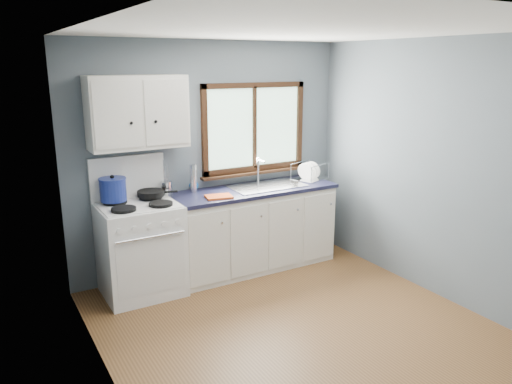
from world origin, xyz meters
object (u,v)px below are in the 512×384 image
sink (267,192)px  dish_rack (309,175)px  skillet (151,193)px  stockpot (113,189)px  utensil_crock (166,188)px  base_cabinets (253,232)px  thermos (193,178)px  gas_range (140,246)px

sink → dish_rack: (0.62, 0.04, 0.12)m
skillet → stockpot: size_ratio=1.53×
utensil_crock → base_cabinets: bearing=-11.9°
dish_rack → base_cabinets: bearing=162.6°
base_cabinets → sink: sink is taller
skillet → thermos: (0.49, 0.06, 0.08)m
stockpot → thermos: (0.86, 0.05, -0.00)m
skillet → utensil_crock: utensil_crock is taller
gas_range → skillet: bearing=35.1°
sink → thermos: bearing=168.0°
skillet → dish_rack: bearing=10.0°
sink → stockpot: size_ratio=3.01×
thermos → stockpot: bearing=-176.4°
skillet → thermos: bearing=19.4°
dish_rack → skillet: bearing=157.5°
base_cabinets → skillet: 1.27m
stockpot → skillet: bearing=-1.4°
base_cabinets → utensil_crock: bearing=168.1°
base_cabinets → skillet: size_ratio=4.33×
stockpot → utensil_crock: utensil_crock is taller
stockpot → base_cabinets: bearing=-4.5°
gas_range → sink: bearing=0.7°
stockpot → gas_range: bearing=-35.3°
stockpot → dish_rack: bearing=-1.9°
base_cabinets → sink: (0.18, -0.00, 0.45)m
base_cabinets → dish_rack: 0.98m
thermos → dish_rack: thermos is taller
gas_range → thermos: 0.91m
stockpot → utensil_crock: size_ratio=0.74×
utensil_crock → thermos: bearing=-4.7°
dish_rack → utensil_crock: bearing=154.4°
base_cabinets → gas_range: bearing=-179.2°
stockpot → sink: bearing=-4.0°
stockpot → thermos: size_ratio=0.93×
skillet → utensil_crock: size_ratio=1.14×
base_cabinets → skillet: (-1.12, 0.11, 0.58)m
base_cabinets → dish_rack: bearing=3.1°
base_cabinets → stockpot: stockpot is taller
utensil_crock → gas_range: bearing=-150.2°
gas_range → stockpot: size_ratio=4.88×
gas_range → dish_rack: gas_range is taller
sink → thermos: (-0.81, 0.17, 0.21)m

